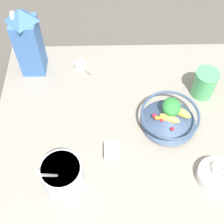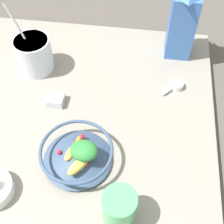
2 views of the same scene
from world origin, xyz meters
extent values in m
plane|color=#4C4742|center=(0.00, 0.00, 0.00)|extent=(6.00, 6.00, 0.00)
cube|color=gray|center=(0.00, 0.00, 0.02)|extent=(1.15, 1.15, 0.04)
cylinder|color=#384C6B|center=(-0.16, 0.07, 0.04)|extent=(0.11, 0.11, 0.01)
cone|color=#384C6B|center=(-0.16, 0.07, 0.07)|extent=(0.20, 0.20, 0.05)
torus|color=#384C6B|center=(-0.16, 0.07, 0.10)|extent=(0.21, 0.21, 0.01)
ellipsoid|color=#EFD64C|center=(-0.15, 0.07, 0.09)|extent=(0.06, 0.08, 0.03)
ellipsoid|color=#EFD64C|center=(-0.18, 0.11, 0.09)|extent=(0.07, 0.08, 0.03)
cylinder|color=orange|center=(-0.15, 0.04, 0.08)|extent=(0.03, 0.05, 0.01)
cylinder|color=orange|center=(-0.18, 0.06, 0.08)|extent=(0.04, 0.02, 0.01)
sphere|color=red|center=(-0.20, 0.07, 0.09)|extent=(0.02, 0.02, 0.02)
sphere|color=red|center=(-0.17, 0.05, 0.09)|extent=(0.02, 0.02, 0.02)
sphere|color=red|center=(-0.17, 0.01, 0.09)|extent=(0.02, 0.02, 0.02)
sphere|color=red|center=(-0.20, 0.10, 0.08)|extent=(0.02, 0.02, 0.02)
sphere|color=red|center=(-0.11, 0.07, 0.08)|extent=(0.01, 0.01, 0.01)
sphere|color=red|center=(-0.15, 0.04, 0.08)|extent=(0.01, 0.01, 0.01)
ellipsoid|color=#2D7F38|center=(-0.19, 0.07, 0.11)|extent=(0.09, 0.08, 0.04)
cube|color=#3D6BB2|center=(-0.45, -0.46, 0.16)|extent=(0.09, 0.09, 0.25)
cylinder|color=silver|center=(0.07, -0.30, 0.10)|extent=(0.13, 0.13, 0.13)
cylinder|color=white|center=(0.07, -0.30, 0.16)|extent=(0.12, 0.12, 0.02)
cylinder|color=silver|center=(0.11, -0.31, 0.21)|extent=(0.09, 0.04, 0.20)
cylinder|color=#4CB266|center=(-0.30, 0.22, 0.10)|extent=(0.09, 0.09, 0.12)
torus|color=#4CB266|center=(-0.30, 0.22, 0.15)|extent=(0.09, 0.09, 0.01)
cube|color=silver|center=(-0.04, -0.14, 0.05)|extent=(0.05, 0.05, 0.03)
cube|color=brown|center=(-0.04, -0.14, 0.05)|extent=(0.05, 0.05, 0.02)
cylinder|color=white|center=(-0.45, -0.27, 0.05)|extent=(0.05, 0.05, 0.02)
cylinder|color=white|center=(-0.42, -0.24, 0.05)|extent=(0.04, 0.04, 0.01)
camera|label=1|loc=(0.45, -0.15, 1.02)|focal=50.00mm
camera|label=2|loc=(-0.32, 0.50, 0.87)|focal=50.00mm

